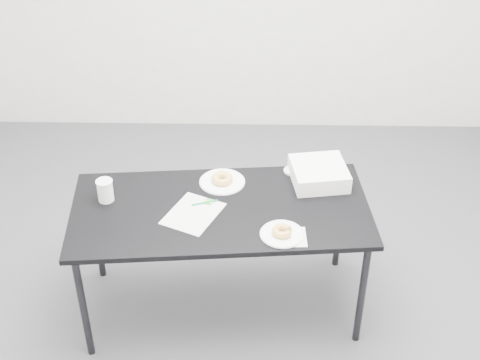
{
  "coord_description": "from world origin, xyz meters",
  "views": [
    {
      "loc": [
        0.12,
        -2.73,
        2.75
      ],
      "look_at": [
        0.07,
        0.02,
        0.83
      ],
      "focal_mm": 50.0,
      "sensor_mm": 36.0,
      "label": 1
    }
  ],
  "objects_px": {
    "plate_far": "(222,182)",
    "coffee_cup": "(105,190)",
    "plate_near": "(282,234)",
    "table": "(221,216)",
    "pen": "(205,203)",
    "donut_far": "(222,178)",
    "scorecard": "(193,214)",
    "bakery_box": "(319,173)",
    "donut_near": "(282,231)"
  },
  "relations": [
    {
      "from": "plate_near",
      "to": "plate_far",
      "type": "height_order",
      "value": "plate_near"
    },
    {
      "from": "table",
      "to": "coffee_cup",
      "type": "height_order",
      "value": "coffee_cup"
    },
    {
      "from": "scorecard",
      "to": "bakery_box",
      "type": "relative_size",
      "value": 1.03
    },
    {
      "from": "table",
      "to": "scorecard",
      "type": "xyz_separation_m",
      "value": [
        -0.14,
        -0.05,
        0.05
      ]
    },
    {
      "from": "donut_far",
      "to": "bakery_box",
      "type": "relative_size",
      "value": 0.4
    },
    {
      "from": "plate_near",
      "to": "coffee_cup",
      "type": "distance_m",
      "value": 0.94
    },
    {
      "from": "table",
      "to": "donut_near",
      "type": "relative_size",
      "value": 15.66
    },
    {
      "from": "table",
      "to": "scorecard",
      "type": "distance_m",
      "value": 0.15
    },
    {
      "from": "table",
      "to": "donut_far",
      "type": "bearing_deg",
      "value": 85.11
    },
    {
      "from": "donut_near",
      "to": "donut_far",
      "type": "xyz_separation_m",
      "value": [
        -0.31,
        0.43,
        0.0
      ]
    },
    {
      "from": "scorecard",
      "to": "coffee_cup",
      "type": "xyz_separation_m",
      "value": [
        -0.46,
        0.11,
        0.06
      ]
    },
    {
      "from": "pen",
      "to": "plate_far",
      "type": "relative_size",
      "value": 0.56
    },
    {
      "from": "coffee_cup",
      "to": "donut_far",
      "type": "bearing_deg",
      "value": 16.05
    },
    {
      "from": "pen",
      "to": "bakery_box",
      "type": "bearing_deg",
      "value": 2.1
    },
    {
      "from": "plate_far",
      "to": "table",
      "type": "bearing_deg",
      "value": -89.86
    },
    {
      "from": "plate_near",
      "to": "coffee_cup",
      "type": "height_order",
      "value": "coffee_cup"
    },
    {
      "from": "plate_far",
      "to": "coffee_cup",
      "type": "distance_m",
      "value": 0.62
    },
    {
      "from": "plate_near",
      "to": "donut_far",
      "type": "xyz_separation_m",
      "value": [
        -0.31,
        0.43,
        0.02
      ]
    },
    {
      "from": "plate_far",
      "to": "coffee_cup",
      "type": "bearing_deg",
      "value": -163.95
    },
    {
      "from": "donut_far",
      "to": "pen",
      "type": "bearing_deg",
      "value": -113.14
    },
    {
      "from": "pen",
      "to": "donut_far",
      "type": "relative_size",
      "value": 1.18
    },
    {
      "from": "plate_near",
      "to": "pen",
      "type": "bearing_deg",
      "value": 148.07
    },
    {
      "from": "table",
      "to": "plate_near",
      "type": "bearing_deg",
      "value": -39.46
    },
    {
      "from": "scorecard",
      "to": "donut_far",
      "type": "xyz_separation_m",
      "value": [
        0.13,
        0.28,
        0.02
      ]
    },
    {
      "from": "plate_far",
      "to": "coffee_cup",
      "type": "height_order",
      "value": "coffee_cup"
    },
    {
      "from": "coffee_cup",
      "to": "bakery_box",
      "type": "height_order",
      "value": "coffee_cup"
    },
    {
      "from": "coffee_cup",
      "to": "plate_near",
      "type": "bearing_deg",
      "value": -16.38
    },
    {
      "from": "coffee_cup",
      "to": "bakery_box",
      "type": "distance_m",
      "value": 1.13
    },
    {
      "from": "donut_near",
      "to": "coffee_cup",
      "type": "xyz_separation_m",
      "value": [
        -0.9,
        0.26,
        0.04
      ]
    },
    {
      "from": "coffee_cup",
      "to": "bakery_box",
      "type": "xyz_separation_m",
      "value": [
        1.11,
        0.2,
        -0.01
      ]
    },
    {
      "from": "plate_near",
      "to": "plate_far",
      "type": "distance_m",
      "value": 0.53
    },
    {
      "from": "scorecard",
      "to": "plate_far",
      "type": "xyz_separation_m",
      "value": [
        0.13,
        0.28,
        0.0
      ]
    },
    {
      "from": "plate_near",
      "to": "donut_near",
      "type": "xyz_separation_m",
      "value": [
        0.0,
        -0.0,
        0.02
      ]
    },
    {
      "from": "plate_far",
      "to": "coffee_cup",
      "type": "xyz_separation_m",
      "value": [
        -0.59,
        -0.17,
        0.06
      ]
    },
    {
      "from": "plate_far",
      "to": "bakery_box",
      "type": "distance_m",
      "value": 0.52
    },
    {
      "from": "donut_near",
      "to": "donut_far",
      "type": "bearing_deg",
      "value": 125.27
    },
    {
      "from": "pen",
      "to": "bakery_box",
      "type": "xyz_separation_m",
      "value": [
        0.6,
        0.22,
        0.04
      ]
    },
    {
      "from": "scorecard",
      "to": "plate_near",
      "type": "xyz_separation_m",
      "value": [
        0.44,
        -0.16,
        0.0
      ]
    },
    {
      "from": "scorecard",
      "to": "pen",
      "type": "bearing_deg",
      "value": 83.28
    },
    {
      "from": "plate_near",
      "to": "coffee_cup",
      "type": "relative_size",
      "value": 1.77
    },
    {
      "from": "plate_near",
      "to": "bakery_box",
      "type": "xyz_separation_m",
      "value": [
        0.21,
        0.46,
        0.04
      ]
    },
    {
      "from": "pen",
      "to": "plate_near",
      "type": "xyz_separation_m",
      "value": [
        0.39,
        -0.24,
        -0.0
      ]
    },
    {
      "from": "table",
      "to": "plate_far",
      "type": "distance_m",
      "value": 0.23
    },
    {
      "from": "donut_far",
      "to": "bakery_box",
      "type": "xyz_separation_m",
      "value": [
        0.52,
        0.03,
        0.02
      ]
    },
    {
      "from": "pen",
      "to": "bakery_box",
      "type": "distance_m",
      "value": 0.64
    },
    {
      "from": "donut_near",
      "to": "plate_far",
      "type": "distance_m",
      "value": 0.53
    },
    {
      "from": "scorecard",
      "to": "plate_far",
      "type": "height_order",
      "value": "plate_far"
    },
    {
      "from": "donut_near",
      "to": "coffee_cup",
      "type": "distance_m",
      "value": 0.94
    },
    {
      "from": "table",
      "to": "pen",
      "type": "relative_size",
      "value": 11.57
    },
    {
      "from": "scorecard",
      "to": "plate_far",
      "type": "distance_m",
      "value": 0.31
    }
  ]
}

